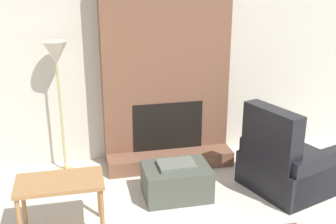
{
  "coord_description": "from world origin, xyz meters",
  "views": [
    {
      "loc": [
        -1.14,
        -1.97,
        2.52
      ],
      "look_at": [
        0.0,
        3.09,
        0.72
      ],
      "focal_mm": 45.0,
      "sensor_mm": 36.0,
      "label": 1
    }
  ],
  "objects_px": {
    "armchair": "(285,166)",
    "side_table": "(60,188)",
    "ottoman": "(176,181)",
    "floor_lamp_left": "(56,60)"
  },
  "relations": [
    {
      "from": "side_table",
      "to": "floor_lamp_left",
      "type": "height_order",
      "value": "floor_lamp_left"
    },
    {
      "from": "ottoman",
      "to": "armchair",
      "type": "relative_size",
      "value": 0.65
    },
    {
      "from": "ottoman",
      "to": "floor_lamp_left",
      "type": "relative_size",
      "value": 0.44
    },
    {
      "from": "armchair",
      "to": "side_table",
      "type": "relative_size",
      "value": 1.38
    },
    {
      "from": "ottoman",
      "to": "side_table",
      "type": "relative_size",
      "value": 0.9
    },
    {
      "from": "armchair",
      "to": "floor_lamp_left",
      "type": "relative_size",
      "value": 0.68
    },
    {
      "from": "ottoman",
      "to": "side_table",
      "type": "distance_m",
      "value": 1.37
    },
    {
      "from": "ottoman",
      "to": "side_table",
      "type": "xyz_separation_m",
      "value": [
        -1.26,
        -0.43,
        0.3
      ]
    },
    {
      "from": "ottoman",
      "to": "armchair",
      "type": "xyz_separation_m",
      "value": [
        1.28,
        -0.12,
        0.11
      ]
    },
    {
      "from": "armchair",
      "to": "side_table",
      "type": "bearing_deg",
      "value": 78.17
    }
  ]
}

